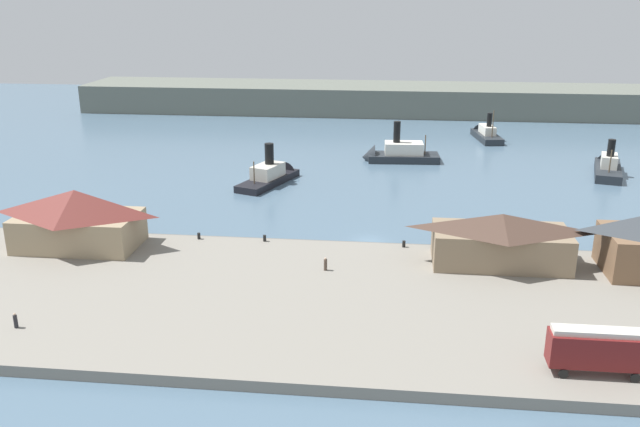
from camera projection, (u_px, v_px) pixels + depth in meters
name	position (u px, v px, depth m)	size (l,w,h in m)	color
ground_plane	(369.00, 241.00, 97.01)	(320.00, 320.00, 0.00)	slate
quay_promenade	(362.00, 304.00, 76.08)	(110.00, 36.00, 1.20)	gray
seawall_edge	(368.00, 246.00, 93.46)	(110.00, 0.80, 1.00)	#666159
ferry_shed_central_terminal	(77.00, 218.00, 90.23)	(16.42, 9.34, 8.07)	#998466
ferry_shed_west_terminal	(501.00, 239.00, 84.67)	(17.32, 8.45, 6.72)	#847056
street_tram	(599.00, 348.00, 60.23)	(8.85, 2.54, 4.50)	maroon
pedestrian_by_tram	(325.00, 264.00, 83.45)	(0.42, 0.42, 1.72)	#4C3D33
pedestrian_walking_west	(16.00, 321.00, 69.15)	(0.41, 0.41, 1.67)	#232328
mooring_post_east	(199.00, 236.00, 94.13)	(0.44, 0.44, 0.90)	black
mooring_post_west	(265.00, 238.00, 93.29)	(0.44, 0.44, 0.90)	black
mooring_post_center_west	(404.00, 244.00, 91.15)	(0.44, 0.44, 0.90)	black
ferry_mid_harbor	(273.00, 174.00, 126.77)	(10.38, 17.90, 9.19)	black
ferry_approaching_east	(395.00, 154.00, 142.20)	(16.58, 6.79, 10.48)	#23282D
ferry_departing_north	(485.00, 134.00, 164.27)	(6.55, 15.89, 9.23)	#23282D
ferry_outer_harbor	(608.00, 166.00, 132.93)	(8.66, 17.62, 8.65)	#23282D
far_headland	(385.00, 99.00, 199.48)	(180.00, 24.00, 8.00)	#60665B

